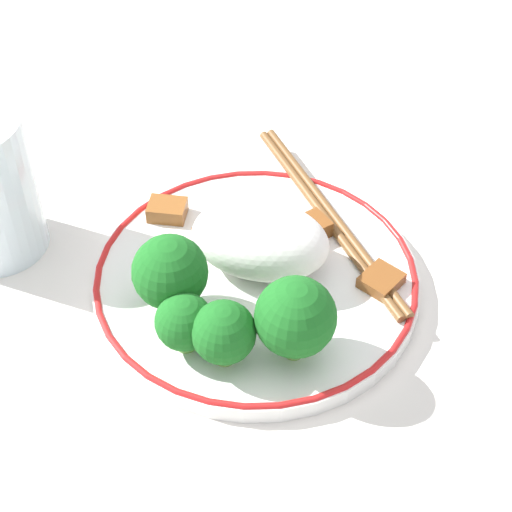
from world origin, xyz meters
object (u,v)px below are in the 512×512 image
Objects in this scene: broccoli_back_left at (170,273)px; plate at (256,280)px; broccoli_mid_left at (295,317)px; chopsticks at (329,216)px; broccoli_back_center at (184,322)px; broccoli_back_right at (228,334)px.

plate is at bearing -135.58° from broccoli_back_left.
broccoli_mid_left is at bearing 124.17° from plate.
plate is 3.71× the size of broccoli_mid_left.
chopsticks is (-0.09, -0.12, -0.03)m from broccoli_back_left.
broccoli_back_center is 0.69× the size of broccoli_mid_left.
broccoli_back_right reaches higher than plate.
plate is 4.83× the size of broccoli_back_right.
broccoli_back_left is (0.05, 0.05, 0.04)m from plate.
broccoli_back_right is at bearing 171.98° from broccoli_back_center.
broccoli_back_left is 0.15m from chopsticks.
broccoli_back_right is at bearing 76.81° from chopsticks.
broccoli_back_left is at bearing 44.42° from plate.
broccoli_back_left is 0.34× the size of chopsticks.
broccoli_back_left is 0.04m from broccoli_back_center.
broccoli_back_left is at bearing -10.68° from broccoli_mid_left.
broccoli_mid_left is (-0.04, -0.02, 0.01)m from broccoli_back_right.
broccoli_mid_left is (-0.07, -0.01, 0.01)m from broccoli_back_center.
broccoli_back_center is 0.03m from broccoli_back_right.
broccoli_mid_left is at bearing 169.32° from broccoli_back_left.
broccoli_mid_left is at bearing -157.33° from broccoli_back_right.
broccoli_back_right is (-0.03, 0.00, 0.00)m from broccoli_back_center.
broccoli_back_right is at bearing 22.67° from broccoli_mid_left.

